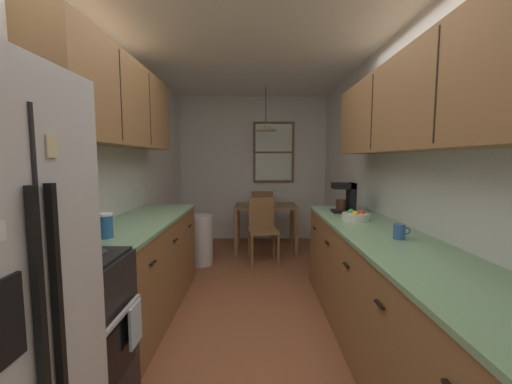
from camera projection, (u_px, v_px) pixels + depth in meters
name	position (u px, v px, depth m)	size (l,w,h in m)	color
ground_plane	(250.00, 300.00, 3.29)	(12.00, 12.00, 0.00)	brown
wall_left	(113.00, 176.00, 3.16)	(0.10, 9.00, 2.55)	silver
wall_right	(386.00, 176.00, 3.17)	(0.10, 9.00, 2.55)	silver
wall_back	(252.00, 169.00, 5.80)	(4.40, 0.10, 2.55)	silver
ceiling_slab	(249.00, 38.00, 3.03)	(4.40, 9.00, 0.08)	white
stove_range	(56.00, 345.00, 1.68)	(0.66, 0.63, 1.10)	black
microwave_over_range	(16.00, 105.00, 1.56)	(0.39, 0.56, 0.34)	black
counter_left	(142.00, 267.00, 2.98)	(0.64, 1.97, 0.90)	olive
upper_cabinets_left	(117.00, 103.00, 2.78)	(0.33, 2.05, 0.74)	olive
counter_right	(387.00, 299.00, 2.29)	(0.64, 3.10, 0.90)	olive
upper_cabinets_right	(420.00, 102.00, 2.10)	(0.33, 2.78, 0.64)	olive
dining_table	(264.00, 212.00, 5.08)	(0.96, 0.70, 0.73)	brown
dining_chair_near	(262.00, 226.00, 4.54)	(0.45, 0.45, 0.90)	olive
dining_chair_far	(262.00, 213.00, 5.65)	(0.43, 0.43, 0.90)	olive
pendant_light	(265.00, 127.00, 4.95)	(0.33, 0.33, 0.66)	black
back_window	(272.00, 152.00, 5.70)	(0.73, 0.05, 1.07)	brown
trash_bin	(200.00, 240.00, 4.40)	(0.32, 0.32, 0.69)	silver
storage_canister	(102.00, 226.00, 2.21)	(0.12, 0.12, 0.17)	#265999
dish_towel	(134.00, 324.00, 1.84)	(0.02, 0.16, 0.24)	silver
coffee_maker	(345.00, 197.00, 3.29)	(0.22, 0.18, 0.30)	black
mug_by_coffeemaker	(398.00, 232.00, 2.19)	(0.12, 0.08, 0.10)	#335999
fruit_bowl	(355.00, 216.00, 2.88)	(0.24, 0.24, 0.09)	silver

